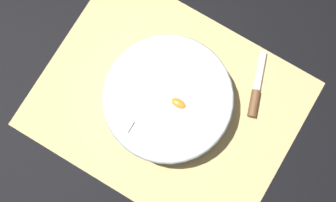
{
  "coord_description": "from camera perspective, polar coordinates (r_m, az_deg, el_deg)",
  "views": [
    {
      "loc": [
        -0.08,
        0.14,
        0.95
      ],
      "look_at": [
        0.0,
        0.0,
        0.03
      ],
      "focal_mm": 50.0,
      "sensor_mm": 36.0,
      "label": 1
    }
  ],
  "objects": [
    {
      "name": "paring_knife",
      "position": [
        0.97,
        10.5,
        0.14
      ],
      "size": [
        0.06,
        0.14,
        0.02
      ],
      "color": "silver",
      "rests_on": "bamboo_mat_center"
    },
    {
      "name": "bamboo_mat_center",
      "position": [
        0.96,
        -0.0,
        -0.32
      ],
      "size": [
        0.52,
        0.41,
        0.01
      ],
      "color": "#D6B775",
      "rests_on": "ground_plane"
    },
    {
      "name": "fruit_salad_bowl",
      "position": [
        0.92,
        0.0,
        0.13
      ],
      "size": [
        0.25,
        0.25,
        0.07
      ],
      "color": "silver",
      "rests_on": "bamboo_mat_center"
    },
    {
      "name": "ground_plane",
      "position": [
        0.96,
        -0.0,
        -0.35
      ],
      "size": [
        6.0,
        6.0,
        0.0
      ],
      "primitive_type": "plane",
      "color": "black"
    }
  ]
}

